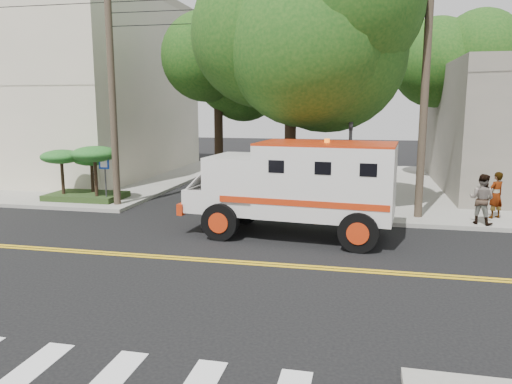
# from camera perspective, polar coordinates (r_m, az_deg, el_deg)

# --- Properties ---
(ground) EXTENTS (100.00, 100.00, 0.00)m
(ground) POSITION_cam_1_polar(r_m,az_deg,el_deg) (13.89, -6.44, -7.70)
(ground) COLOR black
(ground) RESTS_ON ground
(sidewalk_nw) EXTENTS (17.00, 17.00, 0.15)m
(sidewalk_nw) POSITION_cam_1_polar(r_m,az_deg,el_deg) (31.80, -21.87, 1.77)
(sidewalk_nw) COLOR gray
(sidewalk_nw) RESTS_ON ground
(building_left) EXTENTS (16.00, 14.00, 10.00)m
(building_left) POSITION_cam_1_polar(r_m,az_deg,el_deg) (33.92, -23.84, 10.71)
(building_left) COLOR beige
(building_left) RESTS_ON sidewalk_nw
(utility_pole_left) EXTENTS (0.28, 0.28, 9.00)m
(utility_pole_left) POSITION_cam_1_polar(r_m,az_deg,el_deg) (21.01, -16.10, 10.39)
(utility_pole_left) COLOR #382D23
(utility_pole_left) RESTS_ON ground
(utility_pole_right) EXTENTS (0.28, 0.28, 9.00)m
(utility_pole_right) POSITION_cam_1_polar(r_m,az_deg,el_deg) (18.82, 18.71, 10.35)
(utility_pole_right) COLOR #382D23
(utility_pole_right) RESTS_ON ground
(tree_main) EXTENTS (6.08, 5.70, 9.85)m
(tree_main) POSITION_cam_1_polar(r_m,az_deg,el_deg) (19.11, 5.33, 18.94)
(tree_main) COLOR black
(tree_main) RESTS_ON ground
(tree_left) EXTENTS (4.48, 4.20, 7.70)m
(tree_left) POSITION_cam_1_polar(r_m,az_deg,el_deg) (25.33, -3.81, 13.38)
(tree_left) COLOR black
(tree_left) RESTS_ON ground
(tree_right) EXTENTS (4.80, 4.50, 8.20)m
(tree_right) POSITION_cam_1_polar(r_m,az_deg,el_deg) (28.71, 21.99, 13.02)
(tree_right) COLOR black
(tree_right) RESTS_ON ground
(traffic_signal) EXTENTS (0.15, 0.18, 3.60)m
(traffic_signal) POSITION_cam_1_polar(r_m,az_deg,el_deg) (18.23, 10.67, 3.57)
(traffic_signal) COLOR #3F3F42
(traffic_signal) RESTS_ON ground
(accessibility_sign) EXTENTS (0.45, 0.10, 2.02)m
(accessibility_sign) POSITION_cam_1_polar(r_m,az_deg,el_deg) (21.63, -16.88, 1.99)
(accessibility_sign) COLOR #3F3F42
(accessibility_sign) RESTS_ON ground
(palm_planter) EXTENTS (3.52, 2.63, 2.36)m
(palm_planter) POSITION_cam_1_polar(r_m,az_deg,el_deg) (22.60, -19.10, 2.91)
(palm_planter) COLOR #1E3314
(palm_planter) RESTS_ON sidewalk_nw
(armored_truck) EXTENTS (6.90, 3.23, 3.05)m
(armored_truck) POSITION_cam_1_polar(r_m,az_deg,el_deg) (15.90, 4.92, 1.01)
(armored_truck) COLOR silver
(armored_truck) RESTS_ON ground
(pedestrian_a) EXTENTS (0.74, 0.68, 1.69)m
(pedestrian_a) POSITION_cam_1_polar(r_m,az_deg,el_deg) (19.87, 25.73, -0.33)
(pedestrian_a) COLOR gray
(pedestrian_a) RESTS_ON sidewalk_ne
(pedestrian_b) EXTENTS (1.06, 0.99, 1.73)m
(pedestrian_b) POSITION_cam_1_polar(r_m,az_deg,el_deg) (18.71, 24.38, -0.74)
(pedestrian_b) COLOR gray
(pedestrian_b) RESTS_ON sidewalk_ne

